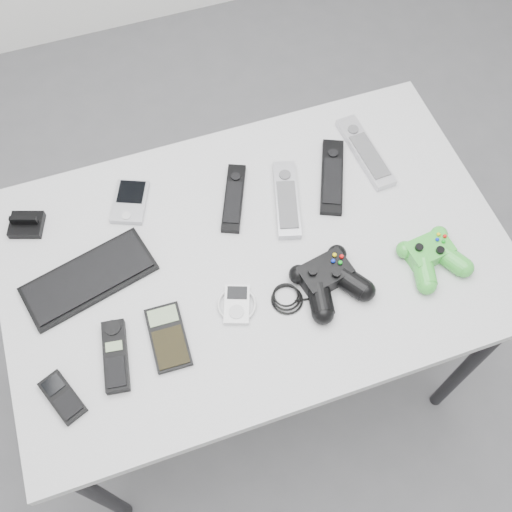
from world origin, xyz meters
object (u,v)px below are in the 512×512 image
object	(u,v)px
remote_black_a	(234,198)
mp3_player	(237,304)
remote_silver_a	(287,199)
mobile_phone	(62,397)
cordless_handset	(115,356)
controller_black	(329,279)
remote_silver_b	(365,152)
controller_green	(432,255)
calculator	(168,337)
pda	(130,201)
pda_keyboard	(89,278)
desk	(255,267)
remote_black_b	(332,176)

from	to	relation	value
remote_black_a	mp3_player	world-z (taller)	remote_black_a
remote_silver_a	mobile_phone	world-z (taller)	remote_silver_a
cordless_handset	controller_black	world-z (taller)	controller_black
remote_silver_b	controller_green	distance (m)	0.32
mobile_phone	remote_black_a	bearing A→B (deg)	13.68
remote_black_a	calculator	bearing A→B (deg)	-106.36
controller_black	pda	bearing A→B (deg)	125.09
mobile_phone	controller_green	size ratio (longest dim) A/B	0.72
pda_keyboard	cordless_handset	distance (m)	0.20
mobile_phone	mp3_player	world-z (taller)	mobile_phone
remote_silver_a	cordless_handset	distance (m)	0.53
calculator	pda	bearing A→B (deg)	91.91
remote_silver_a	mp3_player	distance (m)	0.29
remote_silver_b	controller_black	size ratio (longest dim) A/B	0.86
pda	controller_black	size ratio (longest dim) A/B	0.45
controller_green	remote_black_a	bearing A→B (deg)	134.29
remote_silver_b	pda_keyboard	bearing A→B (deg)	-173.90
desk	remote_black_a	world-z (taller)	remote_black_a
desk	controller_black	distance (m)	0.20
desk	calculator	distance (m)	0.28
remote_silver_a	remote_silver_b	world-z (taller)	same
pda	calculator	world-z (taller)	pda
mobile_phone	controller_black	xyz separation A→B (m)	(0.60, 0.06, 0.02)
mp3_player	controller_black	bearing A→B (deg)	15.80
cordless_handset	mp3_player	size ratio (longest dim) A/B	1.70
cordless_handset	mobile_phone	bearing A→B (deg)	-149.25
remote_black_a	cordless_handset	size ratio (longest dim) A/B	1.23
remote_silver_b	mp3_player	bearing A→B (deg)	-149.71
remote_black_a	desk	bearing A→B (deg)	-66.81
desk	controller_green	distance (m)	0.40
remote_black_a	remote_black_b	xyz separation A→B (m)	(0.24, -0.02, 0.00)
mobile_phone	calculator	bearing A→B (deg)	-9.07
pda	remote_silver_b	xyz separation A→B (m)	(0.59, -0.05, 0.00)
desk	mobile_phone	distance (m)	0.51
cordless_handset	mp3_player	xyz separation A→B (m)	(0.27, 0.03, -0.00)
pda	calculator	xyz separation A→B (m)	(-0.00, -0.36, -0.00)
desk	pda_keyboard	distance (m)	0.38
remote_silver_b	desk	bearing A→B (deg)	-156.79
desk	remote_silver_b	xyz separation A→B (m)	(0.35, 0.18, 0.08)
remote_black_a	cordless_handset	world-z (taller)	cordless_handset
pda	cordless_handset	size ratio (longest dim) A/B	0.77
pda_keyboard	remote_black_a	xyz separation A→B (m)	(0.37, 0.10, 0.00)
remote_black_b	mobile_phone	xyz separation A→B (m)	(-0.71, -0.33, -0.00)
remote_black_a	calculator	size ratio (longest dim) A/B	1.28
cordless_handset	pda_keyboard	bearing A→B (deg)	103.49
cordless_handset	mp3_player	distance (m)	0.27
remote_black_b	mp3_player	distance (m)	0.41
mobile_phone	mp3_player	bearing A→B (deg)	-11.08
mp3_player	remote_black_b	bearing A→B (deg)	57.36
controller_black	controller_green	distance (m)	0.24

